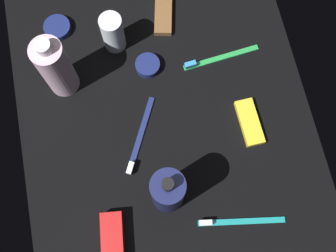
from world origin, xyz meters
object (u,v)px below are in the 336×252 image
Objects in this scene: bodywash_bottle at (56,67)px; deodorant_stick at (113,33)px; toothbrush_teal at (236,222)px; snack_bar_brown at (163,15)px; toothbrush_green at (217,58)px; toothbrush_navy at (139,141)px; snack_bar_yellow at (249,122)px; cream_tin_right at (148,66)px; cream_tin_left at (57,28)px; lotion_bottle at (168,192)px.

bodywash_bottle is 15.19cm from deodorant_stick.
toothbrush_teal is 1.73× the size of snack_bar_brown.
toothbrush_green and toothbrush_navy have the same top height.
deodorant_stick is at bearing 2.54° from toothbrush_navy.
snack_bar_yellow is (-0.90, -24.41, 0.14)cm from toothbrush_navy.
toothbrush_teal is at bearing 172.76° from toothbrush_green.
cream_tin_right is (-7.33, -6.22, -4.33)cm from deodorant_stick.
bodywash_bottle reaches higher than cream_tin_left.
deodorant_stick is 48.55cm from toothbrush_teal.
bodywash_bottle reaches higher than toothbrush_green.
toothbrush_teal is 50.19cm from snack_bar_brown.
toothbrush_teal is 26.58cm from toothbrush_navy.
lotion_bottle is at bearing 177.09° from cream_tin_right.
snack_bar_yellow is (-16.39, -3.44, 0.14)cm from toothbrush_green.
lotion_bottle is 1.14× the size of toothbrush_navy.
snack_bar_yellow is at bearing -92.11° from toothbrush_navy.
lotion_bottle is 37.54cm from deodorant_stick.
toothbrush_teal reaches higher than cream_tin_left.
toothbrush_navy is at bearing 37.96° from toothbrush_teal.
bodywash_bottle reaches higher than toothbrush_navy.
toothbrush_teal is (-7.93, -12.71, -7.56)cm from lotion_bottle.
toothbrush_green is 16.75cm from snack_bar_yellow.
cream_tin_right is at bearing -17.06° from toothbrush_navy.
cream_tin_left reaches higher than snack_bar_brown.
deodorant_stick is 36.00cm from snack_bar_yellow.
toothbrush_navy is 17.56cm from cream_tin_right.
toothbrush_green reaches higher than snack_bar_yellow.
toothbrush_green and cream_tin_right have the same top height.
toothbrush_teal is at bearing -121.95° from lotion_bottle.
deodorant_stick is (37.14, 4.71, -2.84)cm from lotion_bottle.
toothbrush_teal is 39.36cm from cream_tin_right.
deodorant_stick is 0.59× the size of toothbrush_green.
deodorant_stick is 14.03cm from snack_bar_brown.
snack_bar_brown is at bearing 35.75° from toothbrush_green.
snack_bar_brown is 1.67× the size of cream_tin_left.
lotion_bottle is 3.01× the size of cream_tin_left.
snack_bar_yellow is 49.43cm from cream_tin_left.
toothbrush_teal is at bearing -141.27° from bodywash_bottle.
cream_tin_right reaches higher than snack_bar_brown.
bodywash_bottle is 29.11cm from snack_bar_brown.
deodorant_stick reaches higher than snack_bar_brown.
toothbrush_green is at bearing -53.55° from toothbrush_navy.
lotion_bottle reaches higher than snack_bar_yellow.
bodywash_bottle is 1.06× the size of toothbrush_green.
toothbrush_navy reaches higher than snack_bar_brown.
bodywash_bottle is 1.79× the size of deodorant_stick.
deodorant_stick is at bearing 124.33° from snack_bar_brown.
bodywash_bottle reaches higher than lotion_bottle.
toothbrush_navy reaches higher than cream_tin_left.
cream_tin_left is at bearing 30.23° from toothbrush_teal.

